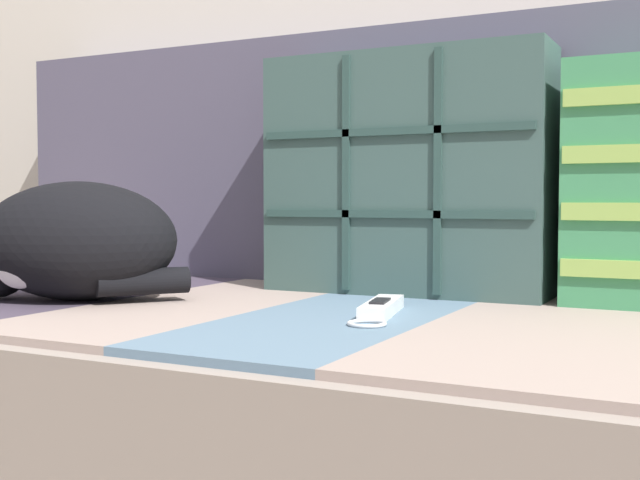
% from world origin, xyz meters
% --- Properties ---
extents(couch, '(2.13, 0.85, 0.39)m').
position_xyz_m(couch, '(-0.00, 0.13, 0.19)').
color(couch, gray).
rests_on(couch, ground_plane).
extents(sofa_backrest, '(2.08, 0.14, 0.46)m').
position_xyz_m(sofa_backrest, '(0.00, 0.48, 0.62)').
color(sofa_backrest, '#514C60').
rests_on(sofa_backrest, couch).
extents(throw_pillow_quilted, '(0.47, 0.14, 0.39)m').
position_xyz_m(throw_pillow_quilted, '(-0.14, 0.33, 0.59)').
color(throw_pillow_quilted, '#38514C').
rests_on(throw_pillow_quilted, couch).
extents(sleeping_cat, '(0.36, 0.32, 0.18)m').
position_xyz_m(sleeping_cat, '(-0.57, 0.01, 0.48)').
color(sleeping_cat, black).
rests_on(sleeping_cat, couch).
extents(game_remote_near, '(0.08, 0.21, 0.02)m').
position_xyz_m(game_remote_near, '(-0.08, 0.08, 0.40)').
color(game_remote_near, white).
rests_on(game_remote_near, couch).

